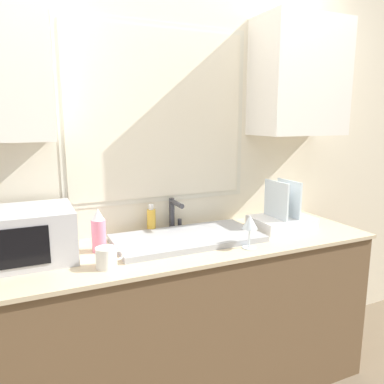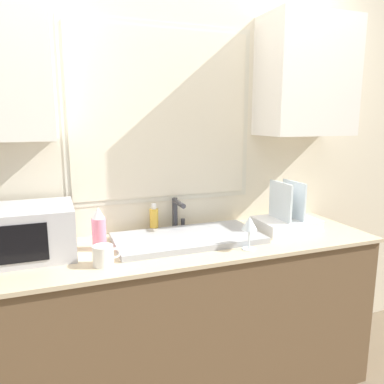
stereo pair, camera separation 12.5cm
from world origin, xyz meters
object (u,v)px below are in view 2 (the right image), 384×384
mug_near_sink (103,255)px  dish_rack (286,221)px  soap_bottle (154,220)px  wine_glass (249,224)px  spray_bottle (99,229)px  faucet (177,211)px  microwave (21,232)px

mug_near_sink → dish_rack: bearing=9.3°
soap_bottle → wine_glass: 0.59m
spray_bottle → soap_bottle: 0.38m
faucet → mug_near_sink: size_ratio=1.52×
mug_near_sink → soap_bottle: bearing=50.0°
soap_bottle → wine_glass: size_ratio=0.99×
faucet → spray_bottle: 0.50m
dish_rack → faucet: bearing=160.3°
spray_bottle → soap_bottle: (0.33, 0.18, -0.03)m
faucet → spray_bottle: bearing=-159.9°
spray_bottle → wine_glass: (0.71, -0.27, 0.03)m
dish_rack → mug_near_sink: 1.10m
soap_bottle → mug_near_sink: size_ratio=1.35×
mug_near_sink → wine_glass: wine_glass is taller
soap_bottle → wine_glass: (0.37, -0.45, 0.06)m
spray_bottle → mug_near_sink: spray_bottle is taller
faucet → mug_near_sink: bearing=-140.4°
faucet → microwave: microwave is taller
dish_rack → mug_near_sink: dish_rack is taller
soap_bottle → faucet: bearing=-4.5°
dish_rack → spray_bottle: 1.08m
microwave → dish_rack: (1.43, -0.06, -0.06)m
faucet → soap_bottle: bearing=175.5°
soap_bottle → mug_near_sink: bearing=-130.0°
mug_near_sink → wine_glass: (0.72, -0.04, 0.08)m
soap_bottle → mug_near_sink: (-0.34, -0.41, -0.03)m
microwave → mug_near_sink: microwave is taller
soap_bottle → spray_bottle: bearing=-151.2°
microwave → soap_bottle: microwave is taller
spray_bottle → mug_near_sink: 0.23m
microwave → wine_glass: microwave is taller
soap_bottle → microwave: bearing=-166.6°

